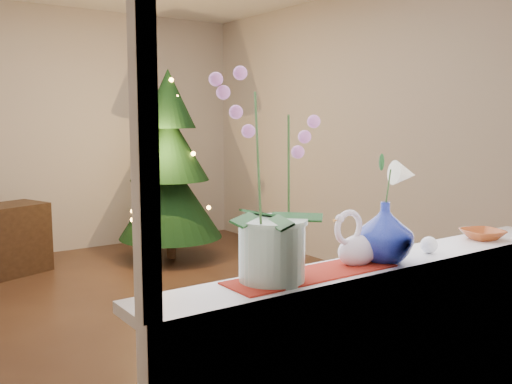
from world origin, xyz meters
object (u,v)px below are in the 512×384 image
blue_vase (385,227)px  paperweight (429,245)px  swan (358,239)px  xmas_tree (170,165)px  amber_dish (483,235)px  orchid_pot (272,177)px

blue_vase → paperweight: 0.28m
swan → blue_vase: blue_vase is taller
blue_vase → xmas_tree: size_ratio=0.14×
swan → amber_dish: bearing=-12.5°
orchid_pot → blue_vase: 0.59m
blue_vase → amber_dish: size_ratio=1.71×
amber_dish → paperweight: bearing=-175.2°
xmas_tree → paperweight: bearing=-100.3°
amber_dish → xmas_tree: 3.88m
orchid_pot → xmas_tree: bearing=68.5°
orchid_pot → swan: size_ratio=2.98×
blue_vase → orchid_pot: bearing=177.2°
swan → amber_dish: swan is taller
paperweight → amber_dish: 0.45m
blue_vase → paperweight: (0.26, -0.02, -0.10)m
paperweight → amber_dish: bearing=4.8°
amber_dish → swan: bearing=-179.8°
orchid_pot → xmas_tree: size_ratio=0.37×
blue_vase → xmas_tree: bearing=75.9°
orchid_pot → xmas_tree: (1.52, 3.86, -0.29)m
paperweight → amber_dish: (0.44, 0.04, -0.02)m
blue_vase → amber_dish: 0.72m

